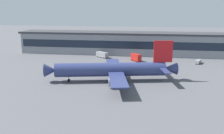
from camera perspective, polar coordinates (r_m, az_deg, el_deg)
The scene contains 7 objects.
ground_plane at distance 105.17m, azimuth 1.41°, elevation -3.09°, with size 600.00×600.00×0.00m, color #56565B.
terminal_building at distance 163.77m, azimuth 4.30°, elevation 5.40°, with size 146.02×17.44×14.26m.
airliner at distance 103.47m, azimuth 0.15°, elevation -0.58°, with size 54.39×46.57×16.67m.
follow_me_car at distance 147.80m, azimuth 11.25°, elevation 1.92°, with size 4.45×4.46×1.85m.
belt_loader at distance 144.51m, azimuth 18.99°, elevation 1.21°, with size 4.30×6.68×1.95m.
fuel_truck at distance 152.93m, azimuth -2.21°, elevation 2.85°, with size 8.39×7.30×3.35m.
catering_truck at distance 142.52m, azimuth 5.51°, elevation 2.19°, with size 6.43×7.30×4.15m.
Camera 1 is at (13.21, -99.97, 29.86)m, focal length 40.33 mm.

